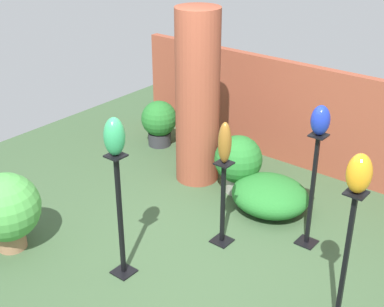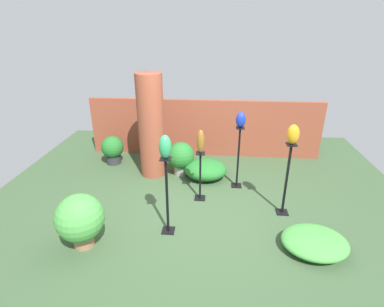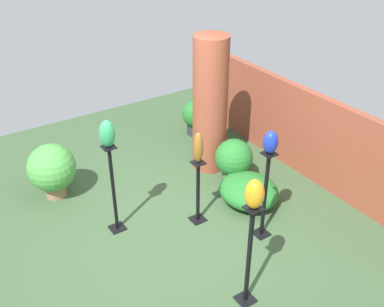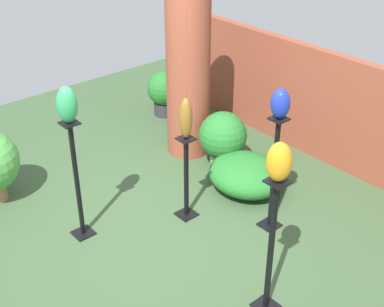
{
  "view_description": "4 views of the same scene",
  "coord_description": "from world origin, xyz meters",
  "px_view_note": "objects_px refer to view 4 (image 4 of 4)",
  "views": [
    {
      "loc": [
        2.71,
        -3.47,
        3.34
      ],
      "look_at": [
        -0.07,
        0.0,
        1.16
      ],
      "focal_mm": 50.0,
      "sensor_mm": 36.0,
      "label": 1
    },
    {
      "loc": [
        0.29,
        -4.48,
        3.05
      ],
      "look_at": [
        -0.11,
        0.21,
        1.0
      ],
      "focal_mm": 28.0,
      "sensor_mm": 36.0,
      "label": 2
    },
    {
      "loc": [
        4.08,
        -2.38,
        3.98
      ],
      "look_at": [
        0.07,
        0.26,
        1.13
      ],
      "focal_mm": 42.0,
      "sensor_mm": 36.0,
      "label": 3
    },
    {
      "loc": [
        3.62,
        -2.63,
        3.45
      ],
      "look_at": [
        0.15,
        0.36,
        0.83
      ],
      "focal_mm": 50.0,
      "sensor_mm": 36.0,
      "label": 4
    }
  ],
  "objects_px": {
    "brick_pillar": "(188,71)",
    "art_vase_amber": "(279,162)",
    "pedestal_amber": "(270,253)",
    "potted_plant_mid_left": "(223,137)",
    "pedestal_bronze": "(186,182)",
    "art_vase_jade": "(67,105)",
    "art_vase_cobalt": "(280,104)",
    "pedestal_cobalt": "(274,179)",
    "art_vase_bronze": "(186,119)",
    "potted_plant_walkway_edge": "(165,91)",
    "pedestal_jade": "(77,186)"
  },
  "relations": [
    {
      "from": "pedestal_bronze",
      "to": "art_vase_jade",
      "type": "height_order",
      "value": "art_vase_jade"
    },
    {
      "from": "pedestal_cobalt",
      "to": "potted_plant_mid_left",
      "type": "distance_m",
      "value": 1.28
    },
    {
      "from": "art_vase_amber",
      "to": "potted_plant_walkway_edge",
      "type": "distance_m",
      "value": 4.14
    },
    {
      "from": "potted_plant_mid_left",
      "to": "brick_pillar",
      "type": "bearing_deg",
      "value": -177.09
    },
    {
      "from": "pedestal_bronze",
      "to": "art_vase_jade",
      "type": "bearing_deg",
      "value": -113.67
    },
    {
      "from": "art_vase_cobalt",
      "to": "potted_plant_mid_left",
      "type": "relative_size",
      "value": 0.41
    },
    {
      "from": "pedestal_cobalt",
      "to": "art_vase_bronze",
      "type": "distance_m",
      "value": 1.07
    },
    {
      "from": "pedestal_jade",
      "to": "art_vase_cobalt",
      "type": "height_order",
      "value": "art_vase_cobalt"
    },
    {
      "from": "pedestal_jade",
      "to": "art_vase_amber",
      "type": "xyz_separation_m",
      "value": [
        1.91,
        0.67,
        0.87
      ]
    },
    {
      "from": "art_vase_amber",
      "to": "art_vase_bronze",
      "type": "bearing_deg",
      "value": 166.83
    },
    {
      "from": "potted_plant_mid_left",
      "to": "art_vase_bronze",
      "type": "bearing_deg",
      "value": -64.04
    },
    {
      "from": "pedestal_jade",
      "to": "pedestal_amber",
      "type": "distance_m",
      "value": 2.02
    },
    {
      "from": "pedestal_jade",
      "to": "potted_plant_mid_left",
      "type": "bearing_deg",
      "value": 90.97
    },
    {
      "from": "pedestal_cobalt",
      "to": "potted_plant_mid_left",
      "type": "height_order",
      "value": "pedestal_cobalt"
    },
    {
      "from": "brick_pillar",
      "to": "art_vase_amber",
      "type": "height_order",
      "value": "brick_pillar"
    },
    {
      "from": "art_vase_amber",
      "to": "pedestal_bronze",
      "type": "bearing_deg",
      "value": 166.83
    },
    {
      "from": "pedestal_amber",
      "to": "art_vase_cobalt",
      "type": "height_order",
      "value": "art_vase_cobalt"
    },
    {
      "from": "brick_pillar",
      "to": "pedestal_bronze",
      "type": "xyz_separation_m",
      "value": [
        1.08,
        -0.95,
        -0.66
      ]
    },
    {
      "from": "pedestal_bronze",
      "to": "potted_plant_mid_left",
      "type": "distance_m",
      "value": 1.09
    },
    {
      "from": "pedestal_cobalt",
      "to": "potted_plant_walkway_edge",
      "type": "distance_m",
      "value": 2.98
    },
    {
      "from": "art_vase_bronze",
      "to": "potted_plant_walkway_edge",
      "type": "relative_size",
      "value": 0.65
    },
    {
      "from": "art_vase_amber",
      "to": "pedestal_amber",
      "type": "bearing_deg",
      "value": 90.0
    },
    {
      "from": "art_vase_cobalt",
      "to": "potted_plant_mid_left",
      "type": "distance_m",
      "value": 1.61
    },
    {
      "from": "brick_pillar",
      "to": "art_vase_bronze",
      "type": "height_order",
      "value": "brick_pillar"
    },
    {
      "from": "pedestal_cobalt",
      "to": "pedestal_amber",
      "type": "bearing_deg",
      "value": -49.63
    },
    {
      "from": "brick_pillar",
      "to": "pedestal_amber",
      "type": "height_order",
      "value": "brick_pillar"
    },
    {
      "from": "brick_pillar",
      "to": "art_vase_jade",
      "type": "bearing_deg",
      "value": -71.98
    },
    {
      "from": "pedestal_amber",
      "to": "potted_plant_mid_left",
      "type": "distance_m",
      "value": 2.36
    },
    {
      "from": "art_vase_jade",
      "to": "art_vase_cobalt",
      "type": "xyz_separation_m",
      "value": [
        1.16,
        1.55,
        -0.05
      ]
    },
    {
      "from": "pedestal_bronze",
      "to": "art_vase_cobalt",
      "type": "relative_size",
      "value": 3.16
    },
    {
      "from": "pedestal_amber",
      "to": "potted_plant_walkway_edge",
      "type": "xyz_separation_m",
      "value": [
        -3.59,
        1.74,
        -0.23
      ]
    },
    {
      "from": "pedestal_cobalt",
      "to": "art_vase_jade",
      "type": "bearing_deg",
      "value": -126.71
    },
    {
      "from": "pedestal_jade",
      "to": "potted_plant_walkway_edge",
      "type": "relative_size",
      "value": 1.91
    },
    {
      "from": "art_vase_cobalt",
      "to": "pedestal_jade",
      "type": "bearing_deg",
      "value": -126.71
    },
    {
      "from": "art_vase_bronze",
      "to": "potted_plant_mid_left",
      "type": "relative_size",
      "value": 0.59
    },
    {
      "from": "art_vase_amber",
      "to": "brick_pillar",
      "type": "bearing_deg",
      "value": 153.07
    },
    {
      "from": "art_vase_cobalt",
      "to": "art_vase_amber",
      "type": "bearing_deg",
      "value": -49.63
    },
    {
      "from": "pedestal_cobalt",
      "to": "art_vase_amber",
      "type": "height_order",
      "value": "art_vase_amber"
    },
    {
      "from": "pedestal_cobalt",
      "to": "brick_pillar",
      "type": "bearing_deg",
      "value": 167.08
    },
    {
      "from": "pedestal_bronze",
      "to": "potted_plant_walkway_edge",
      "type": "bearing_deg",
      "value": 146.81
    },
    {
      "from": "pedestal_cobalt",
      "to": "art_vase_cobalt",
      "type": "relative_size",
      "value": 4.22
    },
    {
      "from": "pedestal_bronze",
      "to": "potted_plant_mid_left",
      "type": "relative_size",
      "value": 1.29
    },
    {
      "from": "art_vase_cobalt",
      "to": "art_vase_jade",
      "type": "bearing_deg",
      "value": -126.71
    },
    {
      "from": "art_vase_bronze",
      "to": "art_vase_cobalt",
      "type": "bearing_deg",
      "value": 37.08
    },
    {
      "from": "brick_pillar",
      "to": "art_vase_amber",
      "type": "xyz_separation_m",
      "value": [
        2.55,
        -1.29,
        0.37
      ]
    },
    {
      "from": "art_vase_amber",
      "to": "potted_plant_mid_left",
      "type": "xyz_separation_m",
      "value": [
        -1.94,
        1.33,
        -1.04
      ]
    },
    {
      "from": "pedestal_bronze",
      "to": "art_vase_amber",
      "type": "distance_m",
      "value": 1.82
    },
    {
      "from": "pedestal_amber",
      "to": "potted_plant_mid_left",
      "type": "bearing_deg",
      "value": 145.7
    },
    {
      "from": "pedestal_jade",
      "to": "art_vase_bronze",
      "type": "xyz_separation_m",
      "value": [
        0.44,
        1.01,
        0.57
      ]
    },
    {
      "from": "pedestal_amber",
      "to": "art_vase_jade",
      "type": "distance_m",
      "value": 2.2
    }
  ]
}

